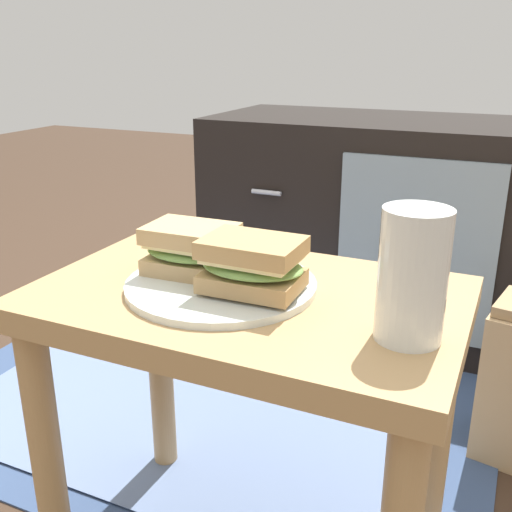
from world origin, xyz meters
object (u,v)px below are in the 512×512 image
sandwich_front (191,249)px  beer_glass (412,279)px  tv_cabinet (386,225)px  plate (221,285)px  sandwich_back (252,264)px

sandwich_front → beer_glass: beer_glass is taller
tv_cabinet → sandwich_front: bearing=-94.1°
sandwich_front → beer_glass: 0.31m
tv_cabinet → plate: bearing=-90.9°
plate → tv_cabinet: bearing=89.1°
sandwich_front → plate: bearing=-16.1°
plate → beer_glass: 0.26m
plate → sandwich_front: (-0.05, 0.02, 0.04)m
tv_cabinet → sandwich_front: size_ratio=7.27×
tv_cabinet → beer_glass: beer_glass is taller
sandwich_front → sandwich_back: 0.11m
tv_cabinet → beer_glass: size_ratio=6.49×
beer_glass → plate: bearing=170.7°
plate → beer_glass: (0.25, -0.04, 0.07)m
tv_cabinet → sandwich_front: (-0.07, -0.94, 0.21)m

